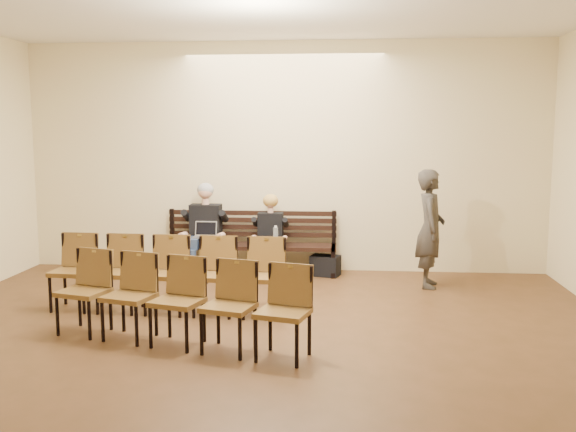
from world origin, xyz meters
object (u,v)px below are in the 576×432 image
at_px(bench, 250,259).
at_px(seated_woman, 270,240).
at_px(seated_man, 205,229).
at_px(bag, 325,266).
at_px(laptop, 204,239).
at_px(chair_row_back, 177,302).
at_px(passerby, 430,220).
at_px(chair_row_front, 167,275).
at_px(water_bottle, 276,242).

relative_size(bench, seated_woman, 2.42).
relative_size(seated_man, bag, 3.30).
bearing_deg(laptop, chair_row_back, -68.74).
bearing_deg(passerby, laptop, 90.53).
xyz_separation_m(bag, chair_row_front, (-1.82, -2.11, 0.31)).
distance_m(seated_woman, laptop, 0.97).
distance_m(bench, passerby, 2.76).
relative_size(laptop, chair_row_back, 0.12).
distance_m(bench, bag, 1.14).
bearing_deg(bench, passerby, -13.00).
xyz_separation_m(bench, laptop, (-0.64, -0.32, 0.34)).
relative_size(seated_man, chair_row_front, 0.49).
height_order(bench, water_bottle, water_bottle).
relative_size(laptop, water_bottle, 1.34).
height_order(water_bottle, passerby, passerby).
distance_m(seated_man, bag, 1.89).
distance_m(seated_man, chair_row_front, 2.06).
relative_size(passerby, chair_row_back, 0.68).
relative_size(bench, passerby, 1.38).
relative_size(chair_row_front, chair_row_back, 1.03).
bearing_deg(seated_man, laptop, -79.62).
height_order(chair_row_front, chair_row_back, chair_row_front).
distance_m(laptop, chair_row_back, 3.01).
bearing_deg(seated_woman, chair_row_front, -115.91).
height_order(seated_man, chair_row_front, seated_man).
xyz_separation_m(laptop, bag, (1.78, 0.26, -0.42)).
distance_m(seated_woman, chair_row_back, 3.24).
height_order(seated_woman, chair_row_back, seated_woman).
xyz_separation_m(passerby, chair_row_front, (-3.28, -1.57, -0.48)).
height_order(laptop, water_bottle, water_bottle).
height_order(seated_man, passerby, passerby).
bearing_deg(chair_row_front, passerby, 27.74).
bearing_deg(laptop, chair_row_front, -77.46).
xyz_separation_m(laptop, chair_row_front, (-0.04, -1.85, -0.11)).
distance_m(laptop, passerby, 3.27).
height_order(laptop, passerby, passerby).
distance_m(water_bottle, chair_row_front, 2.08).
bearing_deg(seated_woman, water_bottle, -68.36).
xyz_separation_m(passerby, chair_row_back, (-2.85, -2.71, -0.49)).
bearing_deg(seated_woman, laptop, -168.25).
bearing_deg(chair_row_front, seated_man, 91.92).
xyz_separation_m(seated_man, seated_woman, (0.99, 0.00, -0.15)).
height_order(seated_man, water_bottle, seated_man).
bearing_deg(laptop, water_bottle, 8.48).
bearing_deg(bag, chair_row_back, -113.23).
distance_m(passerby, chair_row_back, 3.96).
distance_m(seated_man, seated_woman, 1.00).
height_order(bench, passerby, passerby).
bearing_deg(bag, bench, 177.17).
xyz_separation_m(seated_woman, laptop, (-0.95, -0.20, 0.03)).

